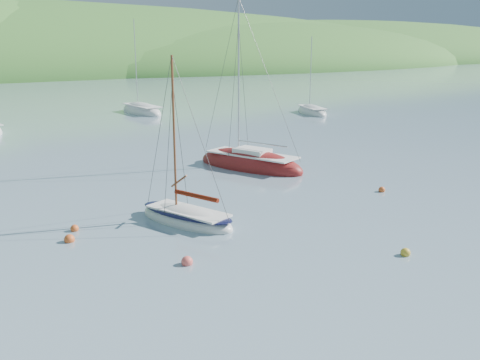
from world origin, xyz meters
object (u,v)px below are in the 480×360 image
distant_sloop_b (142,112)px  distant_sloop_d (312,112)px  daysailer_white (187,218)px  sloop_red (250,165)px

distant_sloop_b → distant_sloop_d: 22.35m
daysailer_white → distant_sloop_b: size_ratio=0.71×
sloop_red → distant_sloop_d: 32.00m
daysailer_white → distant_sloop_b: bearing=50.1°
sloop_red → distant_sloop_d: bearing=20.7°
daysailer_white → sloop_red: (9.52, 8.67, 0.03)m
distant_sloop_d → daysailer_white: bearing=-120.0°
daysailer_white → sloop_red: bearing=21.0°
daysailer_white → sloop_red: sloop_red is taller
sloop_red → distant_sloop_b: (4.78, 33.90, -0.03)m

